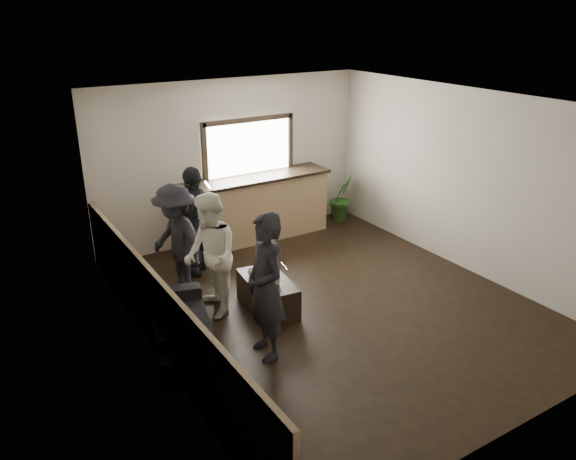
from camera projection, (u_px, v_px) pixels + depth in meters
ground at (331, 304)px, 7.89m from camera, size 5.00×6.00×0.01m
room_shell at (286, 215)px, 6.99m from camera, size 5.01×6.01×2.80m
bar_counter at (257, 204)px, 9.93m from camera, size 2.70×0.68×2.13m
sofa at (182, 325)px, 6.84m from camera, size 1.15×1.96×0.54m
coffee_table at (268, 294)px, 7.69m from camera, size 0.68×1.06×0.44m
cup_a at (252, 272)px, 7.70m from camera, size 0.15×0.15×0.10m
cup_b at (277, 281)px, 7.46m from camera, size 0.15×0.15×0.10m
potted_plant at (342, 197)px, 10.87m from camera, size 0.56×0.49×0.90m
person_a at (266, 287)px, 6.43m from camera, size 0.51×0.68×1.78m
person_b at (210, 256)px, 7.35m from camera, size 0.75×0.90×1.69m
person_c at (177, 242)px, 7.82m from camera, size 0.81×1.17×1.67m
person_d at (195, 221)px, 8.50m from camera, size 0.97×1.04×1.72m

